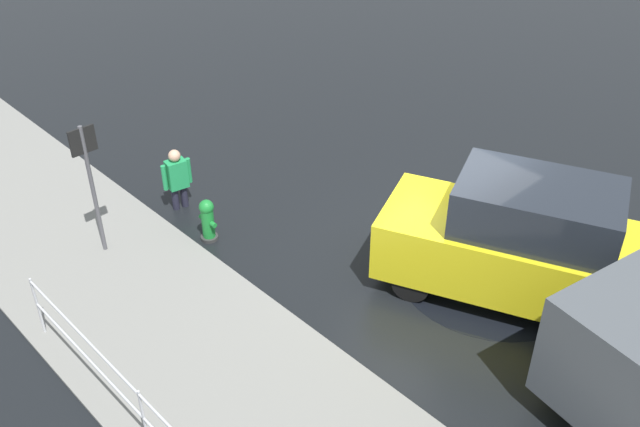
{
  "coord_description": "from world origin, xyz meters",
  "views": [
    {
      "loc": [
        -5.78,
        7.93,
        7.44
      ],
      "look_at": [
        1.21,
        1.28,
        0.9
      ],
      "focal_mm": 40.0,
      "sensor_mm": 36.0,
      "label": 1
    }
  ],
  "objects_px": {
    "fire_hydrant": "(208,220)",
    "pedestrian": "(177,176)",
    "sign_post": "(89,172)",
    "moving_hatchback": "(516,241)"
  },
  "relations": [
    {
      "from": "moving_hatchback",
      "to": "pedestrian",
      "type": "relative_size",
      "value": 3.49
    },
    {
      "from": "fire_hydrant",
      "to": "pedestrian",
      "type": "height_order",
      "value": "pedestrian"
    },
    {
      "from": "moving_hatchback",
      "to": "fire_hydrant",
      "type": "bearing_deg",
      "value": 29.98
    },
    {
      "from": "sign_post",
      "to": "moving_hatchback",
      "type": "bearing_deg",
      "value": -142.96
    },
    {
      "from": "pedestrian",
      "to": "sign_post",
      "type": "distance_m",
      "value": 1.96
    },
    {
      "from": "sign_post",
      "to": "fire_hydrant",
      "type": "bearing_deg",
      "value": -122.25
    },
    {
      "from": "fire_hydrant",
      "to": "pedestrian",
      "type": "distance_m",
      "value": 1.25
    },
    {
      "from": "moving_hatchback",
      "to": "sign_post",
      "type": "xyz_separation_m",
      "value": [
        5.41,
        4.08,
        0.55
      ]
    },
    {
      "from": "fire_hydrant",
      "to": "sign_post",
      "type": "distance_m",
      "value": 2.14
    },
    {
      "from": "moving_hatchback",
      "to": "pedestrian",
      "type": "xyz_separation_m",
      "value": [
        5.65,
        2.36,
        -0.34
      ]
    }
  ]
}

